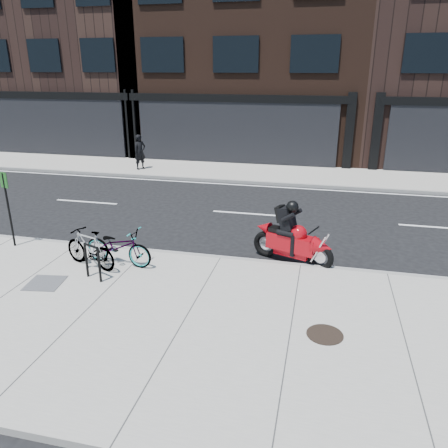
% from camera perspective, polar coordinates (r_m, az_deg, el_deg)
% --- Properties ---
extents(ground, '(120.00, 120.00, 0.00)m').
position_cam_1_polar(ground, '(12.88, 1.59, -1.40)').
color(ground, black).
rests_on(ground, ground).
extents(sidewalk_near, '(60.00, 6.00, 0.13)m').
position_cam_1_polar(sidewalk_near, '(8.52, -5.32, -12.94)').
color(sidewalk_near, gray).
rests_on(sidewalk_near, ground).
extents(sidewalk_far, '(60.00, 3.50, 0.13)m').
position_cam_1_polar(sidewalk_far, '(20.19, 6.03, 6.57)').
color(sidewalk_far, gray).
rests_on(sidewalk_far, ground).
extents(building_midwest, '(10.00, 10.00, 12.00)m').
position_cam_1_polar(building_midwest, '(29.97, -16.82, 21.63)').
color(building_midwest, black).
rests_on(building_midwest, ground).
extents(building_center, '(12.00, 10.00, 14.50)m').
position_cam_1_polar(building_center, '(26.75, 3.99, 25.35)').
color(building_center, black).
rests_on(building_center, ground).
extents(bike_rack, '(0.47, 0.23, 0.84)m').
position_cam_1_polar(bike_rack, '(10.19, -16.81, -4.41)').
color(bike_rack, black).
rests_on(bike_rack, sidewalk_near).
extents(bicycle_front, '(1.83, 0.81, 0.93)m').
position_cam_1_polar(bicycle_front, '(10.82, -13.64, -2.84)').
color(bicycle_front, gray).
rests_on(bicycle_front, sidewalk_near).
extents(bicycle_rear, '(1.64, 0.93, 0.95)m').
position_cam_1_polar(bicycle_rear, '(10.85, -17.13, -3.06)').
color(bicycle_rear, gray).
rests_on(bicycle_rear, sidewalk_near).
extents(motorcycle, '(2.09, 1.13, 1.64)m').
position_cam_1_polar(motorcycle, '(10.91, 9.39, -1.95)').
color(motorcycle, black).
rests_on(motorcycle, ground).
extents(pedestrian, '(0.65, 0.70, 1.60)m').
position_cam_1_polar(pedestrian, '(20.93, -10.92, 9.22)').
color(pedestrian, black).
rests_on(pedestrian, sidewalk_far).
extents(manhole_cover, '(0.70, 0.70, 0.02)m').
position_cam_1_polar(manhole_cover, '(8.28, 13.03, -13.88)').
color(manhole_cover, black).
rests_on(manhole_cover, sidewalk_near).
extents(utility_grate, '(0.85, 0.85, 0.02)m').
position_cam_1_polar(utility_grate, '(10.56, -22.33, -7.14)').
color(utility_grate, '#525154').
rests_on(utility_grate, sidewalk_near).
extents(sign_post, '(0.27, 0.09, 2.01)m').
position_cam_1_polar(sign_post, '(12.68, -26.42, 2.49)').
color(sign_post, black).
rests_on(sign_post, sidewalk_near).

